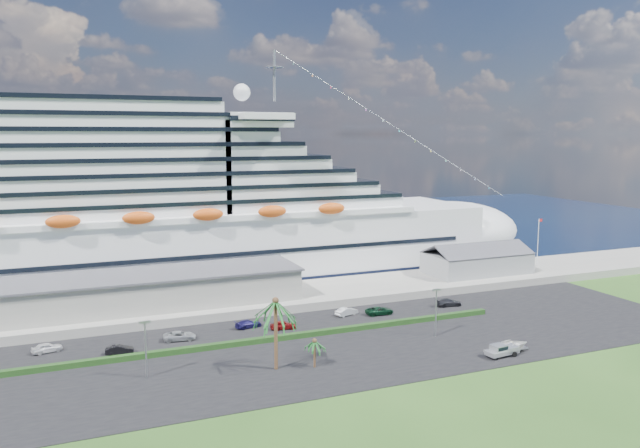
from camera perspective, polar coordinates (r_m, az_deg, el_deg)
name	(u,v)px	position (r m, az deg, el deg)	size (l,w,h in m)	color
ground	(349,369)	(94.35, 2.69, -13.14)	(420.00, 420.00, 0.00)	#264918
asphalt_lot	(321,346)	(103.77, 0.07, -11.08)	(140.00, 38.00, 0.12)	black
wharf	(267,298)	(129.63, -4.87, -6.77)	(240.00, 20.00, 1.80)	gray
water	(187,237)	(215.58, -12.10, -1.13)	(420.00, 160.00, 0.02)	black
cruise_ship	(142,214)	(145.47, -15.95, 0.93)	(191.00, 38.00, 54.00)	silver
terminal_building	(141,290)	(123.69, -16.06, -5.83)	(61.00, 15.00, 6.30)	gray
port_shed	(477,262)	(152.24, 14.15, -3.38)	(24.00, 12.31, 7.37)	gray
flagpole	(538,241)	(162.82, 19.32, -1.47)	(1.08, 0.16, 12.00)	silver
hedge	(265,340)	(105.50, -5.08, -10.49)	(88.00, 1.10, 0.90)	black
lamp_post_left	(145,342)	(92.68, -15.67, -10.34)	(1.60, 0.35, 8.27)	gray
lamp_post_right	(436,306)	(108.61, 10.57, -7.42)	(1.60, 0.35, 8.27)	gray
palm_tall	(276,309)	(91.43, -4.09, -7.77)	(8.82, 8.82, 11.13)	#47301E
palm_short	(315,344)	(93.55, -0.50, -10.93)	(3.53, 3.53, 4.56)	#47301E
parked_car_0	(47,348)	(109.31, -23.69, -10.32)	(1.84, 4.57, 1.56)	silver
parked_car_1	(120,350)	(104.64, -17.86, -10.87)	(1.50, 4.31, 1.42)	black
parked_car_2	(180,336)	(108.64, -12.71, -9.94)	(2.47, 5.35, 1.49)	#A3A7AC
parked_car_3	(248,324)	(113.31, -6.57, -9.05)	(1.98, 4.86, 1.41)	#1A164F
parked_car_4	(283,325)	(111.83, -3.39, -9.20)	(1.83, 4.56, 1.55)	maroon
parked_car_5	(347,311)	(119.95, 2.45, -7.99)	(1.61, 4.62, 1.52)	silver
parked_car_6	(379,311)	(120.94, 5.46, -7.89)	(2.50, 5.42, 1.51)	black
parked_car_7	(449,302)	(128.73, 11.68, -7.03)	(2.14, 5.26, 1.53)	#212227
pickup_truck	(502,350)	(102.60, 16.28, -10.98)	(5.71, 2.59, 1.95)	black
boat_trailer	(512,344)	(105.19, 17.16, -10.48)	(6.32, 4.48, 1.77)	gray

